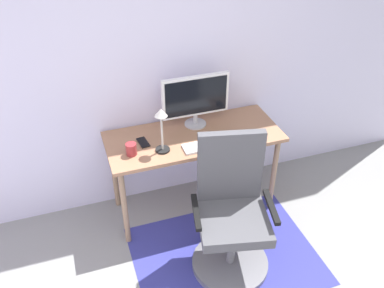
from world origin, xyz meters
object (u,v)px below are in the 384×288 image
(coffee_cup, at_px, (131,149))
(cell_phone, at_px, (143,142))
(office_chair, at_px, (231,220))
(computer_mouse, at_px, (244,134))
(monitor, at_px, (196,98))
(desk_lamp, at_px, (161,123))
(desk, at_px, (194,144))
(keyboard, at_px, (210,145))

(coffee_cup, height_order, cell_phone, coffee_cup)
(cell_phone, bearing_deg, office_chair, -62.85)
(computer_mouse, relative_size, office_chair, 0.10)
(coffee_cup, distance_m, office_chair, 0.90)
(coffee_cup, bearing_deg, computer_mouse, -2.54)
(monitor, distance_m, desk_lamp, 0.45)
(monitor, distance_m, computer_mouse, 0.48)
(cell_phone, bearing_deg, coffee_cup, -141.33)
(cell_phone, bearing_deg, desk_lamp, -58.23)
(monitor, xyz_separation_m, desk_lamp, (-0.36, -0.27, -0.01))
(cell_phone, distance_m, office_chair, 0.90)
(monitor, xyz_separation_m, cell_phone, (-0.47, -0.12, -0.25))
(desk, distance_m, monitor, 0.37)
(computer_mouse, xyz_separation_m, office_chair, (-0.32, -0.53, -0.35))
(keyboard, bearing_deg, desk_lamp, 171.30)
(monitor, height_order, office_chair, monitor)
(monitor, bearing_deg, desk, -113.60)
(office_chair, bearing_deg, desk, 108.07)
(cell_phone, height_order, office_chair, office_chair)
(keyboard, bearing_deg, cell_phone, 157.31)
(coffee_cup, bearing_deg, keyboard, -7.96)
(office_chair, bearing_deg, keyboard, 101.28)
(computer_mouse, distance_m, office_chair, 0.71)
(coffee_cup, bearing_deg, office_chair, -44.25)
(keyboard, relative_size, office_chair, 0.40)
(desk, height_order, keyboard, keyboard)
(monitor, relative_size, computer_mouse, 5.30)
(coffee_cup, bearing_deg, cell_phone, 45.82)
(keyboard, xyz_separation_m, office_chair, (-0.01, -0.48, -0.34))
(keyboard, height_order, desk_lamp, desk_lamp)
(desk, bearing_deg, keyboard, -67.70)
(desk, relative_size, coffee_cup, 14.90)
(coffee_cup, xyz_separation_m, desk_lamp, (0.23, -0.03, 0.19))
(desk, bearing_deg, desk_lamp, -156.95)
(computer_mouse, height_order, cell_phone, computer_mouse)
(office_chair, bearing_deg, cell_phone, 137.25)
(computer_mouse, xyz_separation_m, cell_phone, (-0.79, 0.16, -0.01))
(cell_phone, xyz_separation_m, office_chair, (0.47, -0.69, -0.34))
(coffee_cup, height_order, desk_lamp, desk_lamp)
(coffee_cup, xyz_separation_m, cell_phone, (0.11, 0.12, -0.04))
(office_chair, bearing_deg, computer_mouse, 71.86)
(monitor, distance_m, cell_phone, 0.55)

